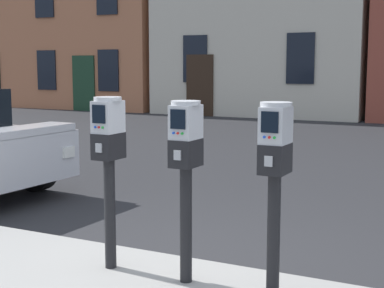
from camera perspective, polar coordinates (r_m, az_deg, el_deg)
The scene contains 4 objects.
ground_plane at distance 4.88m, azimuth -1.77°, elevation -13.27°, with size 160.00×160.00×0.00m, color #28282B.
parking_meter_near_kerb at distance 4.57m, azimuth -8.22°, elevation -0.71°, with size 0.22×0.25×1.37m.
parking_meter_twin_adjacent at distance 4.22m, azimuth -0.61°, elevation -1.44°, with size 0.22×0.25×1.36m.
parking_meter_end_of_row at distance 3.96m, azimuth 8.17°, elevation -2.03°, with size 0.22×0.25×1.37m.
Camera 1 is at (2.17, -4.00, 1.76)m, focal length 54.14 mm.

